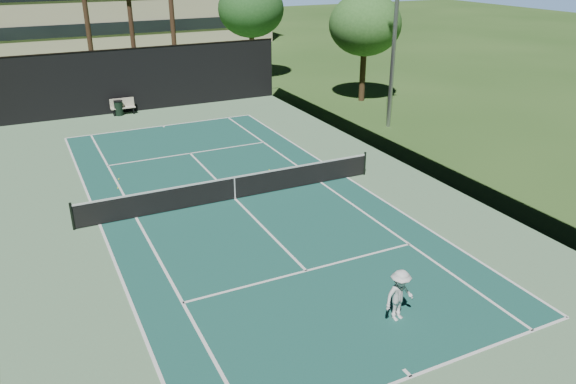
# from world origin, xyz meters

# --- Properties ---
(ground) EXTENTS (160.00, 160.00, 0.00)m
(ground) POSITION_xyz_m (0.00, 0.00, 0.00)
(ground) COLOR #315720
(ground) RESTS_ON ground
(apron_slab) EXTENTS (18.00, 32.00, 0.01)m
(apron_slab) POSITION_xyz_m (0.00, 0.00, 0.01)
(apron_slab) COLOR #628D64
(apron_slab) RESTS_ON ground
(court_surface) EXTENTS (10.97, 23.77, 0.01)m
(court_surface) POSITION_xyz_m (0.00, 0.00, 0.01)
(court_surface) COLOR #195349
(court_surface) RESTS_ON ground
(court_lines) EXTENTS (11.07, 23.87, 0.01)m
(court_lines) POSITION_xyz_m (0.00, 0.00, 0.02)
(court_lines) COLOR white
(court_lines) RESTS_ON ground
(tennis_net) EXTENTS (12.90, 0.10, 1.10)m
(tennis_net) POSITION_xyz_m (0.00, 0.00, 0.56)
(tennis_net) COLOR black
(tennis_net) RESTS_ON ground
(fence) EXTENTS (18.04, 32.05, 4.03)m
(fence) POSITION_xyz_m (0.00, 0.06, 2.01)
(fence) COLOR black
(fence) RESTS_ON ground
(player) EXTENTS (1.09, 0.73, 1.56)m
(player) POSITION_xyz_m (1.13, -9.79, 0.78)
(player) COLOR silver
(player) RESTS_ON ground
(tennis_ball_b) EXTENTS (0.07, 0.07, 0.07)m
(tennis_ball_b) POSITION_xyz_m (-3.97, 4.35, 0.03)
(tennis_ball_b) COLOR #C9DF32
(tennis_ball_b) RESTS_ON ground
(tennis_ball_c) EXTENTS (0.06, 0.06, 0.06)m
(tennis_ball_c) POSITION_xyz_m (2.66, 2.44, 0.03)
(tennis_ball_c) COLOR #B7CC2E
(tennis_ball_c) RESTS_ON ground
(tennis_ball_d) EXTENTS (0.07, 0.07, 0.07)m
(tennis_ball_d) POSITION_xyz_m (-4.20, 3.30, 0.03)
(tennis_ball_d) COLOR #E8F637
(tennis_ball_d) RESTS_ON ground
(park_bench) EXTENTS (1.50, 0.45, 1.02)m
(park_bench) POSITION_xyz_m (-1.59, 15.58, 0.55)
(park_bench) COLOR beige
(park_bench) RESTS_ON ground
(trash_bin) EXTENTS (0.56, 0.56, 0.95)m
(trash_bin) POSITION_xyz_m (-1.87, 15.43, 0.48)
(trash_bin) COLOR black
(trash_bin) RESTS_ON ground
(decid_tree_a) EXTENTS (5.12, 5.12, 7.62)m
(decid_tree_a) POSITION_xyz_m (10.00, 22.00, 5.42)
(decid_tree_a) COLOR #4D3A21
(decid_tree_a) RESTS_ON ground
(decid_tree_b) EXTENTS (4.80, 4.80, 7.14)m
(decid_tree_b) POSITION_xyz_m (14.00, 12.00, 5.08)
(decid_tree_b) COLOR #48321F
(decid_tree_b) RESTS_ON ground
(campus_building) EXTENTS (40.50, 12.50, 8.30)m
(campus_building) POSITION_xyz_m (0.00, 45.98, 4.21)
(campus_building) COLOR beige
(campus_building) RESTS_ON ground
(light_pole) EXTENTS (0.90, 0.25, 12.22)m
(light_pole) POSITION_xyz_m (12.00, 6.00, 6.46)
(light_pole) COLOR #92959A
(light_pole) RESTS_ON ground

